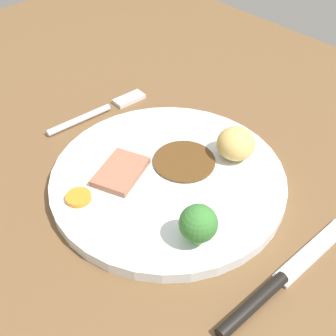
{
  "coord_description": "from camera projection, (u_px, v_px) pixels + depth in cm",
  "views": [
    {
      "loc": [
        25.51,
        -26.24,
        38.91
      ],
      "look_at": [
        -0.87,
        -1.83,
        6.0
      ],
      "focal_mm": 46.76,
      "sensor_mm": 36.0,
      "label": 1
    }
  ],
  "objects": [
    {
      "name": "dinner_plate",
      "position": [
        168.0,
        179.0,
        0.5
      ],
      "size": [
        26.66,
        26.66,
        1.4
      ],
      "primitive_type": "cylinder",
      "color": "white",
      "rests_on": "dining_table"
    },
    {
      "name": "dining_table",
      "position": [
        184.0,
        191.0,
        0.52
      ],
      "size": [
        120.0,
        84.0,
        3.6
      ],
      "primitive_type": "cube",
      "color": "brown",
      "rests_on": "ground"
    },
    {
      "name": "gravy_pool",
      "position": [
        184.0,
        161.0,
        0.51
      ],
      "size": [
        7.28,
        7.28,
        0.3
      ],
      "primitive_type": "cylinder",
      "color": "#563819",
      "rests_on": "dinner_plate"
    },
    {
      "name": "knife",
      "position": [
        277.0,
        284.0,
        0.4
      ],
      "size": [
        1.94,
        18.53,
        1.2
      ],
      "rotation": [
        0.0,
        0.0,
        1.55
      ],
      "color": "black",
      "rests_on": "dining_table"
    },
    {
      "name": "carrot_coin_front",
      "position": [
        79.0,
        197.0,
        0.46
      ],
      "size": [
        2.74,
        2.74,
        0.54
      ],
      "primitive_type": "cylinder",
      "color": "orange",
      "rests_on": "dinner_plate"
    },
    {
      "name": "roast_potato_left",
      "position": [
        236.0,
        144.0,
        0.5
      ],
      "size": [
        5.27,
        5.24,
        3.81
      ],
      "primitive_type": "ellipsoid",
      "rotation": [
        0.0,
        0.0,
        0.2
      ],
      "color": "#D8B260",
      "rests_on": "dinner_plate"
    },
    {
      "name": "fork",
      "position": [
        101.0,
        111.0,
        0.6
      ],
      "size": [
        2.31,
        15.31,
        0.9
      ],
      "rotation": [
        0.0,
        0.0,
        1.51
      ],
      "color": "silver",
      "rests_on": "dining_table"
    },
    {
      "name": "broccoli_floret",
      "position": [
        198.0,
        224.0,
        0.41
      ],
      "size": [
        3.74,
        3.74,
        4.44
      ],
      "color": "#8CB766",
      "rests_on": "dinner_plate"
    },
    {
      "name": "meat_slice_main",
      "position": [
        121.0,
        172.0,
        0.49
      ],
      "size": [
        6.54,
        7.57,
        0.8
      ],
      "primitive_type": "cube",
      "rotation": [
        0.0,
        0.0,
        1.97
      ],
      "color": "#9E664C",
      "rests_on": "dinner_plate"
    }
  ]
}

